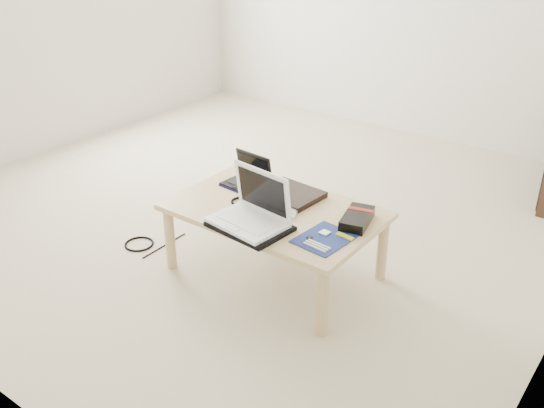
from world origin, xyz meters
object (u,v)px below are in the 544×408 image
Objects in this scene: coffee_table at (275,217)px; white_laptop at (252,212)px; netbook at (248,179)px; gpu_box at (357,219)px.

white_laptop is (0.02, -0.21, 0.12)m from coffee_table.
netbook is (-0.29, 0.15, 0.09)m from coffee_table.
coffee_table is 4.07× the size of netbook.
netbook is at bearing 177.69° from gpu_box.
gpu_box reaches higher than coffee_table.
coffee_table is 0.25m from white_laptop.
white_laptop is at bearing -84.97° from coffee_table.
coffee_table is 4.06× the size of gpu_box.
netbook reaches higher than coffee_table.
gpu_box is (0.41, 0.33, -0.05)m from white_laptop.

